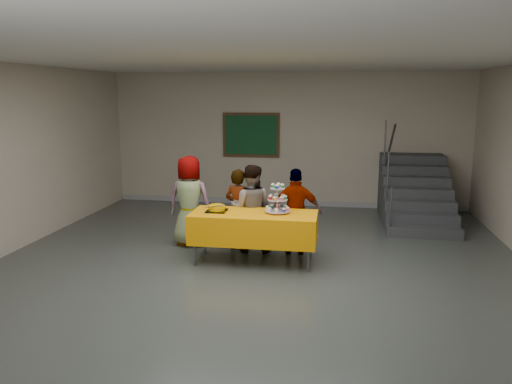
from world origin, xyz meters
TOP-DOWN VIEW (x-y plane):
  - room_shell at (0.00, 0.02)m, footprint 10.00×10.04m
  - bake_table at (-0.07, 0.92)m, footprint 1.88×0.78m
  - cupcake_stand at (0.28, 1.00)m, footprint 0.38×0.38m
  - bear_cake at (-0.64, 0.94)m, footprint 0.32×0.36m
  - schoolchild_a at (-1.28, 1.65)m, footprint 0.77×0.53m
  - schoolchild_b at (-0.41, 1.50)m, footprint 0.57×0.47m
  - schoolchild_c at (-0.21, 1.46)m, footprint 0.70×0.55m
  - schoolchild_d at (0.52, 1.44)m, footprint 0.84×0.42m
  - staircase at (2.70, 4.13)m, footprint 1.30×2.40m
  - noticeboard at (-0.82, 4.96)m, footprint 1.30×0.05m

SIDE VIEW (x-z plane):
  - staircase at x=2.70m, z-range -0.53..1.51m
  - bake_table at x=-0.07m, z-range 0.17..0.94m
  - schoolchild_b at x=-0.41m, z-range 0.00..1.34m
  - schoolchild_d at x=0.52m, z-range 0.00..1.38m
  - schoolchild_c at x=-0.21m, z-range 0.00..1.42m
  - schoolchild_a at x=-1.28m, z-range 0.00..1.52m
  - bear_cake at x=-0.64m, z-range 0.77..0.89m
  - cupcake_stand at x=0.28m, z-range 0.72..1.17m
  - noticeboard at x=-0.82m, z-range 1.10..2.10m
  - room_shell at x=0.00m, z-range 0.62..3.64m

